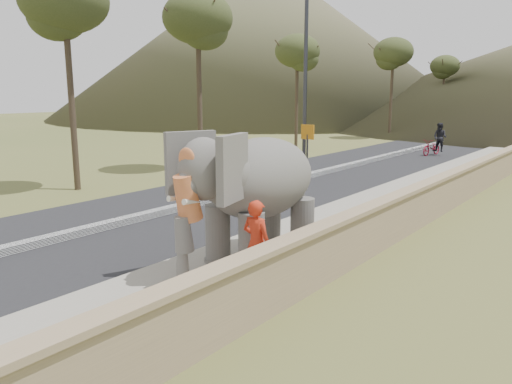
# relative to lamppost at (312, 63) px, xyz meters

# --- Properties ---
(ground) EXTENTS (160.00, 160.00, 0.00)m
(ground) POSITION_rel_lamppost_xyz_m (4.69, -13.79, -4.87)
(ground) COLOR olive
(ground) RESTS_ON ground
(road) EXTENTS (7.00, 120.00, 0.03)m
(road) POSITION_rel_lamppost_xyz_m (-0.31, -3.79, -4.86)
(road) COLOR black
(road) RESTS_ON ground
(median) EXTENTS (0.35, 120.00, 0.22)m
(median) POSITION_rel_lamppost_xyz_m (-0.31, -3.79, -4.76)
(median) COLOR black
(median) RESTS_ON ground
(walkway) EXTENTS (3.00, 120.00, 0.15)m
(walkway) POSITION_rel_lamppost_xyz_m (4.69, -3.79, -4.80)
(walkway) COLOR #9E9687
(walkway) RESTS_ON ground
(parapet) EXTENTS (0.30, 120.00, 1.10)m
(parapet) POSITION_rel_lamppost_xyz_m (6.34, -3.79, -4.32)
(parapet) COLOR tan
(parapet) RESTS_ON ground
(lamppost) EXTENTS (1.76, 0.36, 8.00)m
(lamppost) POSITION_rel_lamppost_xyz_m (0.00, 0.00, 0.00)
(lamppost) COLOR #303035
(lamppost) RESTS_ON ground
(signboard) EXTENTS (0.60, 0.08, 2.40)m
(signboard) POSITION_rel_lamppost_xyz_m (0.19, -0.54, -3.23)
(signboard) COLOR #2D2D33
(signboard) RESTS_ON ground
(hill_left) EXTENTS (60.00, 60.00, 22.00)m
(hill_left) POSITION_rel_lamppost_xyz_m (-33.31, 41.21, 6.13)
(hill_left) COLOR brown
(hill_left) RESTS_ON ground
(elephant_and_man) EXTENTS (2.32, 3.93, 2.77)m
(elephant_and_man) POSITION_rel_lamppost_xyz_m (4.71, -9.64, -3.35)
(elephant_and_man) COLOR slate
(elephant_and_man) RESTS_ON ground
(motorcyclist) EXTENTS (1.35, 1.87, 1.94)m
(motorcyclist) POSITION_rel_lamppost_xyz_m (1.48, 11.58, -4.12)
(motorcyclist) COLOR maroon
(motorcyclist) RESTS_ON ground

